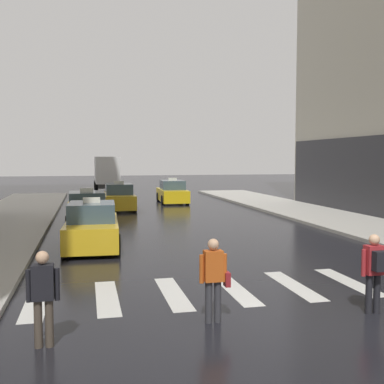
# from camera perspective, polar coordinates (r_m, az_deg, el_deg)

# --- Properties ---
(ground_plane) EXTENTS (160.00, 160.00, 0.00)m
(ground_plane) POSITION_cam_1_polar(r_m,az_deg,el_deg) (9.34, 15.96, -16.03)
(ground_plane) COLOR black
(crosswalk_markings) EXTENTS (11.30, 2.80, 0.01)m
(crosswalk_markings) POSITION_cam_1_polar(r_m,az_deg,el_deg) (11.92, 8.89, -11.43)
(crosswalk_markings) COLOR silver
(crosswalk_markings) RESTS_ON ground
(taxi_lead) EXTENTS (2.07, 4.60, 1.80)m
(taxi_lead) POSITION_cam_1_polar(r_m,az_deg,el_deg) (17.13, -12.14, -4.25)
(taxi_lead) COLOR gold
(taxi_lead) RESTS_ON ground
(taxi_second) EXTENTS (2.00, 4.57, 1.80)m
(taxi_second) POSITION_cam_1_polar(r_m,az_deg,el_deg) (22.63, -12.75, -2.23)
(taxi_second) COLOR gold
(taxi_second) RESTS_ON ground
(taxi_third) EXTENTS (1.93, 4.54, 1.80)m
(taxi_third) POSITION_cam_1_polar(r_m,az_deg,el_deg) (29.44, -8.94, -0.73)
(taxi_third) COLOR gold
(taxi_third) RESTS_ON ground
(taxi_fourth) EXTENTS (2.03, 4.59, 1.80)m
(taxi_fourth) POSITION_cam_1_polar(r_m,az_deg,el_deg) (33.47, -2.42, -0.10)
(taxi_fourth) COLOR yellow
(taxi_fourth) RESTS_ON ground
(box_truck) EXTENTS (2.32, 7.55, 3.35)m
(box_truck) POSITION_cam_1_polar(r_m,az_deg,el_deg) (46.22, -10.43, 2.40)
(box_truck) COLOR #2D2D2D
(box_truck) RESTS_ON ground
(pedestrian_with_backpack) EXTENTS (0.55, 0.43, 1.65)m
(pedestrian_with_backpack) POSITION_cam_1_polar(r_m,az_deg,el_deg) (10.32, 21.45, -8.59)
(pedestrian_with_backpack) COLOR black
(pedestrian_with_backpack) RESTS_ON ground
(pedestrian_with_handbag) EXTENTS (0.60, 0.24, 1.65)m
(pedestrian_with_handbag) POSITION_cam_1_polar(r_m,az_deg,el_deg) (9.17, 2.70, -10.15)
(pedestrian_with_handbag) COLOR #333338
(pedestrian_with_handbag) RESTS_ON ground
(pedestrian_plain_coat) EXTENTS (0.55, 0.24, 1.65)m
(pedestrian_plain_coat) POSITION_cam_1_polar(r_m,az_deg,el_deg) (8.39, -17.77, -11.66)
(pedestrian_plain_coat) COLOR #473D33
(pedestrian_plain_coat) RESTS_ON ground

